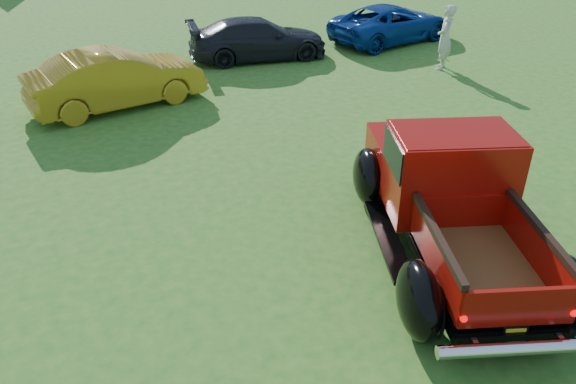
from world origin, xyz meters
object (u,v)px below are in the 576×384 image
object	(u,v)px
pickup_truck	(447,191)
spectator	(445,38)
show_car_yellow	(116,79)
show_car_grey	(258,39)
show_car_blue	(391,23)

from	to	relation	value
pickup_truck	spectator	world-z (taller)	pickup_truck
show_car_yellow	show_car_grey	distance (m)	5.63
pickup_truck	show_car_grey	size ratio (longest dim) A/B	1.27
show_car_yellow	spectator	distance (m)	10.04
show_car_grey	spectator	bearing A→B (deg)	-116.71
show_car_blue	spectator	bearing A→B (deg)	164.31
show_car_yellow	spectator	bearing A→B (deg)	-104.91
show_car_blue	show_car_grey	bearing A→B (deg)	79.09
pickup_truck	show_car_blue	world-z (taller)	pickup_truck
show_car_blue	pickup_truck	bearing A→B (deg)	139.90
pickup_truck	show_car_grey	xyz separation A→B (m)	(1.41, 11.19, -0.30)
show_car_yellow	show_car_blue	distance (m)	10.59
pickup_truck	show_car_yellow	bearing A→B (deg)	134.73
show_car_yellow	spectator	xyz separation A→B (m)	(9.96, -1.27, 0.24)
show_car_yellow	show_car_blue	xyz separation A→B (m)	(10.37, 2.16, -0.10)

